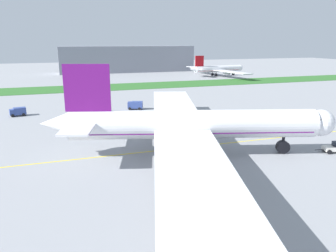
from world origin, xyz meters
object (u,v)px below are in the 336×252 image
Objects in this scene: airliner_foreground at (189,125)px; service_truck_fuel_bowser at (18,111)px; pushback_tug at (334,148)px; parked_airliner_far_right at (217,69)px; ground_crew_wingwalker_port at (194,206)px; service_truck_baggage_loader at (135,105)px.

service_truck_fuel_bowser is (-35.04, 47.48, -4.58)m from airliner_foreground.
parked_airliner_far_right is (44.28, 139.38, 3.35)m from pushback_tug.
ground_crew_wingwalker_port is (-7.66, -21.05, -4.93)m from airliner_foreground.
pushback_tug is 60.76m from service_truck_baggage_loader.
pushback_tug is 146.29m from parked_airliner_far_right.
service_truck_fuel_bowser is (-62.99, 55.49, 0.38)m from pushback_tug.
service_truck_fuel_bowser reaches higher than pushback_tug.
service_truck_fuel_bowser is 0.08× the size of parked_airliner_far_right.
parked_airliner_far_right is (72.23, 131.37, -1.60)m from airliner_foreground.
service_truck_baggage_loader is at bearing -130.22° from parked_airliner_far_right.
ground_crew_wingwalker_port is at bearing -96.50° from service_truck_baggage_loader.
service_truck_baggage_loader is at bearing -2.53° from service_truck_fuel_bowser.
parked_airliner_far_right reaches higher than service_truck_baggage_loader.
airliner_foreground reaches higher than service_truck_fuel_bowser.
service_truck_baggage_loader is at bearing 83.50° from ground_crew_wingwalker_port.
service_truck_baggage_loader is 35.05m from service_truck_fuel_bowser.
airliner_foreground reaches higher than service_truck_baggage_loader.
service_truck_baggage_loader reaches higher than pushback_tug.
airliner_foreground reaches higher than ground_crew_wingwalker_port.
parked_airliner_far_right is (72.26, 85.44, 2.90)m from service_truck_baggage_loader.
parked_airliner_far_right is at bearing 49.78° from service_truck_baggage_loader.
ground_crew_wingwalker_port is at bearing -117.66° from parked_airliner_far_right.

